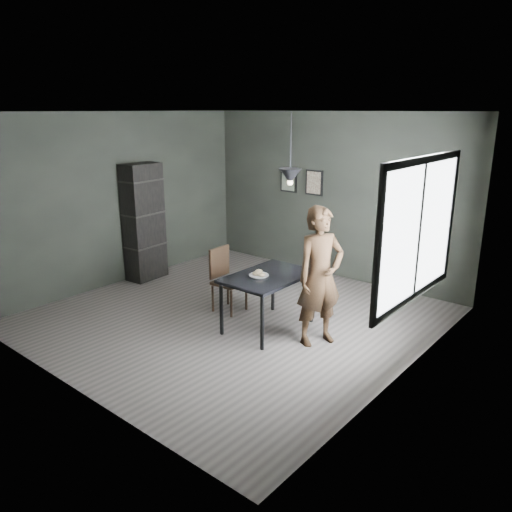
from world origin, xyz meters
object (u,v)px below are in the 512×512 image
Objects in this scene: cafe_table at (268,281)px; shelf_unit at (144,222)px; white_plate at (259,276)px; pendant_lamp at (290,176)px; woman at (320,276)px; wood_chair at (225,275)px.

cafe_table is 2.95m from shelf_unit.
pendant_lamp reaches higher than white_plate.
wood_chair is (-1.63, 0.03, -0.34)m from woman.
pendant_lamp reaches higher than woman.
pendant_lamp is (1.14, -0.01, 1.52)m from wood_chair.
shelf_unit is (-2.92, 0.28, 0.32)m from cafe_table.
white_plate reaches higher than cafe_table.
shelf_unit reaches higher than woman.
cafe_table is 0.77m from woman.
woman is at bearing 6.27° from cafe_table.
white_plate is at bearing -18.59° from wood_chair.
woman is 1.28m from pendant_lamp.
pendant_lamp reaches higher than wood_chair.
pendant_lamp is (3.17, -0.18, 1.06)m from shelf_unit.
pendant_lamp is (0.31, 0.22, 1.29)m from white_plate.
pendant_lamp is at bearing 21.80° from cafe_table.
wood_chair is 1.90m from pendant_lamp.
white_plate is 2.90m from shelf_unit.
cafe_table is at bearing -158.20° from pendant_lamp.
cafe_table is at bearing -10.22° from wood_chair.
cafe_table is 0.16m from white_plate.
woman is at bearing 13.96° from white_plate.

